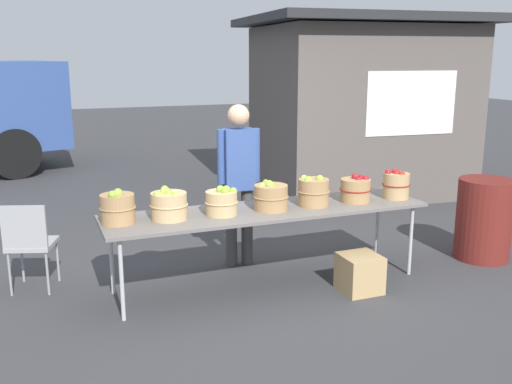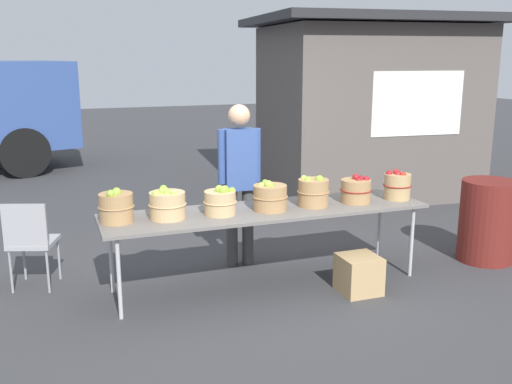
% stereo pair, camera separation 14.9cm
% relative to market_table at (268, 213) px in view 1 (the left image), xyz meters
% --- Properties ---
extents(ground_plane, '(40.00, 40.00, 0.00)m').
position_rel_market_table_xyz_m(ground_plane, '(0.00, 0.00, -0.72)').
color(ground_plane, '#38383A').
extents(market_table, '(3.10, 0.76, 0.75)m').
position_rel_market_table_xyz_m(market_table, '(0.00, 0.00, 0.00)').
color(market_table, slate).
rests_on(market_table, ground).
extents(apple_basket_green_0, '(0.31, 0.31, 0.31)m').
position_rel_market_table_xyz_m(apple_basket_green_0, '(-1.38, 0.05, 0.17)').
color(apple_basket_green_0, '#A87F51').
rests_on(apple_basket_green_0, market_table).
extents(apple_basket_green_1, '(0.34, 0.34, 0.29)m').
position_rel_market_table_xyz_m(apple_basket_green_1, '(-0.95, 0.01, 0.16)').
color(apple_basket_green_1, tan).
rests_on(apple_basket_green_1, market_table).
extents(apple_basket_green_2, '(0.31, 0.31, 0.27)m').
position_rel_market_table_xyz_m(apple_basket_green_2, '(-0.46, -0.03, 0.16)').
color(apple_basket_green_2, tan).
rests_on(apple_basket_green_2, market_table).
extents(apple_basket_green_3, '(0.33, 0.33, 0.29)m').
position_rel_market_table_xyz_m(apple_basket_green_3, '(0.02, -0.04, 0.16)').
color(apple_basket_green_3, '#A87F51').
rests_on(apple_basket_green_3, market_table).
extents(apple_basket_green_4, '(0.31, 0.31, 0.30)m').
position_rel_market_table_xyz_m(apple_basket_green_4, '(0.46, -0.03, 0.17)').
color(apple_basket_green_4, '#A87F51').
rests_on(apple_basket_green_4, market_table).
extents(apple_basket_red_0, '(0.31, 0.31, 0.28)m').
position_rel_market_table_xyz_m(apple_basket_red_0, '(0.92, -0.05, 0.15)').
color(apple_basket_red_0, '#A87F51').
rests_on(apple_basket_red_0, market_table).
extents(apple_basket_red_1, '(0.28, 0.28, 0.30)m').
position_rel_market_table_xyz_m(apple_basket_red_1, '(1.38, -0.07, 0.17)').
color(apple_basket_red_1, tan).
rests_on(apple_basket_red_1, market_table).
extents(vendor_adult, '(0.45, 0.25, 1.69)m').
position_rel_market_table_xyz_m(vendor_adult, '(-0.07, 0.59, 0.28)').
color(vendor_adult, '#3F3F3F').
rests_on(vendor_adult, ground).
extents(food_kiosk, '(3.74, 3.20, 2.74)m').
position_rel_market_table_xyz_m(food_kiosk, '(2.93, 3.22, 0.67)').
color(food_kiosk, '#59514C').
rests_on(food_kiosk, ground).
extents(folding_chair, '(0.51, 0.51, 0.86)m').
position_rel_market_table_xyz_m(folding_chair, '(-2.12, 0.64, -0.21)').
color(folding_chair, '#99999E').
rests_on(folding_chair, ground).
extents(trash_barrel, '(0.59, 0.59, 0.88)m').
position_rel_market_table_xyz_m(trash_barrel, '(2.46, -0.18, -0.28)').
color(trash_barrel, maroon).
rests_on(trash_barrel, ground).
extents(produce_crate, '(0.35, 0.35, 0.35)m').
position_rel_market_table_xyz_m(produce_crate, '(0.73, -0.49, -0.54)').
color(produce_crate, tan).
rests_on(produce_crate, ground).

